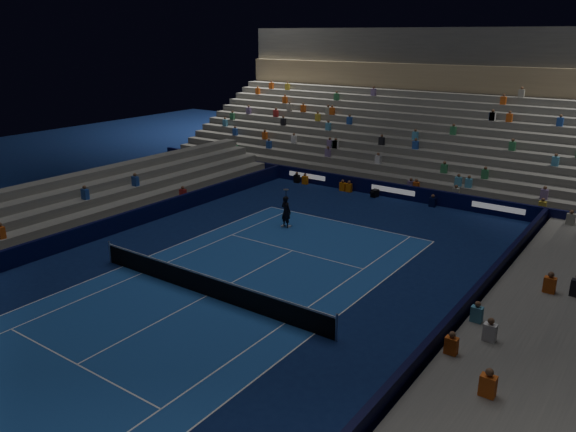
% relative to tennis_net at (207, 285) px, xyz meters
% --- Properties ---
extents(ground, '(90.00, 90.00, 0.00)m').
position_rel_tennis_net_xyz_m(ground, '(0.00, 0.00, -0.50)').
color(ground, '#0C1A48').
rests_on(ground, ground).
extents(court_surface, '(10.97, 23.77, 0.01)m').
position_rel_tennis_net_xyz_m(court_surface, '(0.00, 0.00, -0.50)').
color(court_surface, '#1B4998').
rests_on(court_surface, ground).
extents(sponsor_barrier_far, '(44.00, 0.25, 1.00)m').
position_rel_tennis_net_xyz_m(sponsor_barrier_far, '(0.00, 18.50, -0.00)').
color(sponsor_barrier_far, black).
rests_on(sponsor_barrier_far, ground).
extents(sponsor_barrier_east, '(0.25, 37.00, 1.00)m').
position_rel_tennis_net_xyz_m(sponsor_barrier_east, '(9.70, 0.00, -0.00)').
color(sponsor_barrier_east, black).
rests_on(sponsor_barrier_east, ground).
extents(sponsor_barrier_west, '(0.25, 37.00, 1.00)m').
position_rel_tennis_net_xyz_m(sponsor_barrier_west, '(-9.70, 0.00, -0.00)').
color(sponsor_barrier_west, '#080A33').
rests_on(sponsor_barrier_west, ground).
extents(grandstand_main, '(44.00, 15.20, 11.20)m').
position_rel_tennis_net_xyz_m(grandstand_main, '(0.00, 27.90, 2.87)').
color(grandstand_main, slate).
rests_on(grandstand_main, ground).
extents(grandstand_east, '(5.00, 37.00, 2.50)m').
position_rel_tennis_net_xyz_m(grandstand_east, '(13.17, 0.00, 0.41)').
color(grandstand_east, '#62615D').
rests_on(grandstand_east, ground).
extents(grandstand_west, '(5.00, 37.00, 2.50)m').
position_rel_tennis_net_xyz_m(grandstand_west, '(-13.17, 0.00, 0.41)').
color(grandstand_west, slate).
rests_on(grandstand_west, ground).
extents(tennis_net, '(12.90, 0.10, 1.10)m').
position_rel_tennis_net_xyz_m(tennis_net, '(0.00, 0.00, 0.00)').
color(tennis_net, '#B2B2B7').
rests_on(tennis_net, ground).
extents(tennis_player, '(0.75, 0.56, 1.88)m').
position_rel_tennis_net_xyz_m(tennis_player, '(-2.44, 9.24, 0.43)').
color(tennis_player, black).
rests_on(tennis_player, ground).
extents(broadcast_camera, '(0.49, 0.88, 0.53)m').
position_rel_tennis_net_xyz_m(broadcast_camera, '(-1.12, 17.87, -0.23)').
color(broadcast_camera, black).
rests_on(broadcast_camera, ground).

